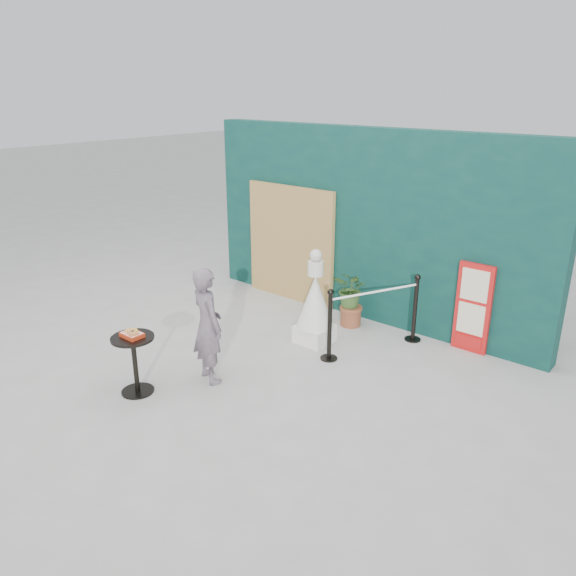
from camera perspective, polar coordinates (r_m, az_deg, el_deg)
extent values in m
plane|color=#ADAAA5|center=(7.21, -6.22, -10.02)|extent=(60.00, 60.00, 0.00)
cube|color=#0A2F2D|center=(8.96, 8.06, 6.29)|extent=(6.00, 0.30, 3.00)
cube|color=tan|center=(9.71, 0.24, 4.52)|extent=(1.80, 0.08, 2.00)
imported|color=slate|center=(7.10, -8.17, -3.78)|extent=(0.64, 0.52, 1.51)
cube|color=red|center=(8.25, 18.28, -1.97)|extent=(0.50, 0.06, 1.30)
cube|color=beige|center=(8.10, 18.45, 0.26)|extent=(0.38, 0.02, 0.45)
cube|color=beige|center=(8.28, 18.07, -3.00)|extent=(0.38, 0.02, 0.45)
cube|color=red|center=(8.41, 17.82, -5.20)|extent=(0.38, 0.02, 0.18)
cube|color=white|center=(8.31, 2.71, -4.65)|extent=(0.48, 0.48, 0.26)
cone|color=white|center=(8.11, 2.77, -1.31)|extent=(0.56, 0.56, 0.78)
cylinder|color=silver|center=(7.94, 2.83, 2.01)|extent=(0.23, 0.23, 0.21)
sphere|color=silver|center=(7.89, 2.85, 3.33)|extent=(0.17, 0.17, 0.17)
cylinder|color=black|center=(7.32, -15.00, -10.07)|extent=(0.40, 0.40, 0.02)
cylinder|color=black|center=(7.16, -15.25, -7.64)|extent=(0.06, 0.06, 0.72)
cylinder|color=black|center=(7.00, -15.53, -4.91)|extent=(0.52, 0.52, 0.03)
cube|color=#B22E13|center=(6.98, -15.56, -4.61)|extent=(0.26, 0.19, 0.05)
cube|color=#F53E20|center=(6.97, -15.58, -4.41)|extent=(0.24, 0.17, 0.00)
cube|color=#DFA751|center=(7.00, -15.71, -4.18)|extent=(0.15, 0.14, 0.02)
cube|color=#C98749|center=(6.91, -15.49, -4.46)|extent=(0.13, 0.13, 0.02)
cone|color=gold|center=(6.97, -15.17, -4.09)|extent=(0.06, 0.06, 0.06)
cylinder|color=brown|center=(8.92, 6.38, -2.97)|extent=(0.32, 0.32, 0.27)
cylinder|color=#955930|center=(8.86, 6.42, -2.04)|extent=(0.36, 0.36, 0.04)
imported|color=#375926|center=(8.75, 6.50, -0.12)|extent=(0.53, 0.46, 0.59)
cylinder|color=black|center=(7.88, 4.16, -7.12)|extent=(0.24, 0.24, 0.02)
cylinder|color=black|center=(7.68, 4.25, -3.99)|extent=(0.06, 0.06, 0.96)
sphere|color=black|center=(7.48, 4.35, -0.43)|extent=(0.09, 0.09, 0.09)
cylinder|color=black|center=(8.61, 12.53, -5.10)|extent=(0.24, 0.24, 0.02)
cylinder|color=black|center=(8.43, 12.77, -2.21)|extent=(0.06, 0.06, 0.96)
sphere|color=black|center=(8.25, 13.04, 1.07)|extent=(0.09, 0.09, 0.09)
cylinder|color=white|center=(7.88, 8.86, -0.39)|extent=(0.63, 1.31, 0.03)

